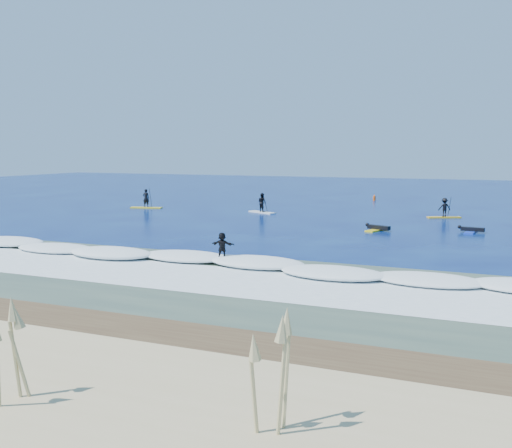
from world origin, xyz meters
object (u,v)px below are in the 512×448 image
at_px(sup_paddler_right, 444,209).
at_px(marker_buoy, 374,198).
at_px(prone_paddler_near, 377,228).
at_px(wave_surfer, 222,247).
at_px(sup_paddler_left, 146,201).
at_px(prone_paddler_far, 471,230).
at_px(sup_paddler_center, 262,204).

bearing_deg(sup_paddler_right, marker_buoy, 96.12).
distance_m(prone_paddler_near, marker_buoy, 23.89).
xyz_separation_m(wave_surfer, marker_buoy, (0.35, 37.95, -0.48)).
bearing_deg(marker_buoy, prone_paddler_near, -78.78).
bearing_deg(sup_paddler_right, prone_paddler_near, -136.23).
bearing_deg(sup_paddler_left, sup_paddler_right, -8.33).
height_order(sup_paddler_left, sup_paddler_right, sup_paddler_left).
height_order(prone_paddler_far, wave_surfer, wave_surfer).
height_order(prone_paddler_near, wave_surfer, wave_surfer).
bearing_deg(marker_buoy, wave_surfer, -90.54).
xyz_separation_m(sup_paddler_right, prone_paddler_far, (2.36, -8.09, -0.58)).
xyz_separation_m(sup_paddler_center, sup_paddler_right, (15.34, 2.19, -0.02)).
bearing_deg(sup_paddler_center, wave_surfer, -46.65).
bearing_deg(prone_paddler_far, wave_surfer, 152.18).
relative_size(sup_paddler_center, marker_buoy, 3.99).
distance_m(sup_paddler_right, marker_buoy, 16.16).
bearing_deg(marker_buoy, sup_paddler_right, -58.80).
bearing_deg(prone_paddler_near, sup_paddler_left, 93.02).
xyz_separation_m(sup_paddler_center, marker_buoy, (6.98, 16.01, -0.44)).
distance_m(sup_paddler_left, prone_paddler_near, 24.52).
relative_size(sup_paddler_left, prone_paddler_far, 1.38).
distance_m(sup_paddler_center, prone_paddler_near, 13.81).
height_order(sup_paddler_left, prone_paddler_near, sup_paddler_left).
xyz_separation_m(prone_paddler_near, marker_buoy, (-4.65, 23.44, 0.15)).
bearing_deg(sup_paddler_right, sup_paddler_center, 163.05).
bearing_deg(prone_paddler_near, sup_paddler_right, -1.54).
bearing_deg(sup_paddler_center, prone_paddler_far, 8.13).
relative_size(prone_paddler_far, wave_surfer, 1.17).
relative_size(sup_paddler_left, marker_buoy, 4.28).
bearing_deg(sup_paddler_center, sup_paddler_right, 34.69).
relative_size(sup_paddler_center, prone_paddler_far, 1.28).
bearing_deg(sup_paddler_center, prone_paddler_near, -6.01).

